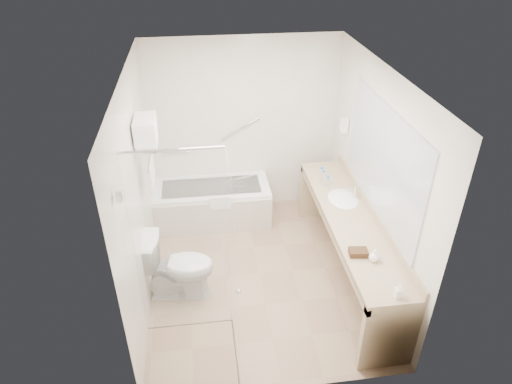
{
  "coord_description": "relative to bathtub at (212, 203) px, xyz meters",
  "views": [
    {
      "loc": [
        -0.6,
        -4.2,
        3.81
      ],
      "look_at": [
        0.0,
        0.3,
        1.0
      ],
      "focal_mm": 32.0,
      "sensor_mm": 36.0,
      "label": 1
    }
  ],
  "objects": [
    {
      "name": "mirror",
      "position": [
        1.79,
        -1.39,
        1.27
      ],
      "size": [
        0.02,
        2.0,
        1.2
      ],
      "primitive_type": "cube",
      "color": "#B5B9C2",
      "rests_on": "wall_right"
    },
    {
      "name": "wall_back",
      "position": [
        0.5,
        0.36,
        0.97
      ],
      "size": [
        2.6,
        0.1,
        2.5
      ],
      "primitive_type": "cube",
      "color": "beige",
      "rests_on": "ground"
    },
    {
      "name": "water_bottle_left",
      "position": [
        1.42,
        -0.74,
        0.66
      ],
      "size": [
        0.06,
        0.06,
        0.19
      ],
      "rotation": [
        0.0,
        0.0,
        -0.33
      ],
      "color": "silver",
      "rests_on": "vanity_counter"
    },
    {
      "name": "towel_shelf",
      "position": [
        -0.67,
        -0.89,
        1.48
      ],
      "size": [
        0.24,
        0.55,
        0.81
      ],
      "color": "silver",
      "rests_on": "wall_left"
    },
    {
      "name": "amenity_basket",
      "position": [
        1.39,
        -2.03,
        0.61
      ],
      "size": [
        0.2,
        0.15,
        0.06
      ],
      "primitive_type": "cube",
      "rotation": [
        0.0,
        0.0,
        -0.13
      ],
      "color": "#472919",
      "rests_on": "vanity_counter"
    },
    {
      "name": "hairdryer_unit",
      "position": [
        1.75,
        -0.19,
        1.17
      ],
      "size": [
        0.08,
        0.1,
        0.18
      ],
      "primitive_type": "cube",
      "color": "white",
      "rests_on": "wall_right"
    },
    {
      "name": "soap_bottle_a",
      "position": [
        1.56,
        -2.64,
        0.61
      ],
      "size": [
        0.07,
        0.14,
        0.06
      ],
      "primitive_type": "imported",
      "rotation": [
        0.0,
        0.0,
        0.06
      ],
      "color": "white",
      "rests_on": "vanity_counter"
    },
    {
      "name": "faucet",
      "position": [
        1.7,
        -0.99,
        0.65
      ],
      "size": [
        0.03,
        0.03,
        0.14
      ],
      "primitive_type": "cylinder",
      "color": "silver",
      "rests_on": "vanity_counter"
    },
    {
      "name": "soap_bottle_b",
      "position": [
        1.52,
        -2.14,
        0.63
      ],
      "size": [
        0.15,
        0.16,
        0.1
      ],
      "primitive_type": "imported",
      "rotation": [
        0.0,
        0.0,
        -0.39
      ],
      "color": "white",
      "rests_on": "vanity_counter"
    },
    {
      "name": "drinking_glass_far",
      "position": [
        1.47,
        -0.66,
        0.62
      ],
      "size": [
        0.1,
        0.1,
        0.1
      ],
      "primitive_type": "cylinder",
      "rotation": [
        0.0,
        0.0,
        0.26
      ],
      "color": "silver",
      "rests_on": "vanity_counter"
    },
    {
      "name": "ceiling",
      "position": [
        0.5,
        -1.24,
        2.22
      ],
      "size": [
        2.6,
        3.2,
        0.1
      ],
      "primitive_type": "cube",
      "color": "white",
      "rests_on": "wall_back"
    },
    {
      "name": "drinking_glass_near",
      "position": [
        1.49,
        -0.54,
        0.61
      ],
      "size": [
        0.07,
        0.07,
        0.08
      ],
      "primitive_type": "cylinder",
      "rotation": [
        0.0,
        0.0,
        0.13
      ],
      "color": "silver",
      "rests_on": "vanity_counter"
    },
    {
      "name": "vanity_counter",
      "position": [
        1.52,
        -1.39,
        0.36
      ],
      "size": [
        0.55,
        2.7,
        0.95
      ],
      "color": "tan",
      "rests_on": "floor"
    },
    {
      "name": "grab_bar_long",
      "position": [
        0.45,
        0.32,
        0.97
      ],
      "size": [
        0.53,
        0.03,
        0.33
      ],
      "primitive_type": "cylinder",
      "rotation": [
        0.0,
        1.05,
        0.0
      ],
      "color": "silver",
      "rests_on": "wall_back"
    },
    {
      "name": "floor",
      "position": [
        0.5,
        -1.24,
        -0.28
      ],
      "size": [
        3.2,
        3.2,
        0.0
      ],
      "primitive_type": "plane",
      "color": "#9E8061",
      "rests_on": "ground"
    },
    {
      "name": "wall_front",
      "position": [
        0.5,
        -2.84,
        0.97
      ],
      "size": [
        2.6,
        0.1,
        2.5
      ],
      "primitive_type": "cube",
      "color": "beige",
      "rests_on": "ground"
    },
    {
      "name": "water_bottle_mid",
      "position": [
        1.39,
        -0.65,
        0.67
      ],
      "size": [
        0.07,
        0.07,
        0.22
      ],
      "rotation": [
        0.0,
        0.0,
        0.26
      ],
      "color": "silver",
      "rests_on": "vanity_counter"
    },
    {
      "name": "wall_right",
      "position": [
        1.8,
        -1.24,
        0.97
      ],
      "size": [
        0.1,
        3.2,
        2.5
      ],
      "primitive_type": "cube",
      "color": "beige",
      "rests_on": "ground"
    },
    {
      "name": "shower_enclosure",
      "position": [
        -0.13,
        -2.16,
        0.79
      ],
      "size": [
        0.96,
        0.91,
        2.11
      ],
      "color": "silver",
      "rests_on": "floor"
    },
    {
      "name": "wall_left",
      "position": [
        -0.8,
        -1.24,
        0.97
      ],
      "size": [
        0.1,
        3.2,
        2.5
      ],
      "primitive_type": "cube",
      "color": "beige",
      "rests_on": "ground"
    },
    {
      "name": "grab_bar_short",
      "position": [
        -0.45,
        0.32,
        0.67
      ],
      "size": [
        0.4,
        0.03,
        0.03
      ],
      "primitive_type": "cylinder",
      "rotation": [
        0.0,
        1.57,
        0.0
      ],
      "color": "silver",
      "rests_on": "wall_back"
    },
    {
      "name": "bathtub",
      "position": [
        0.0,
        0.0,
        0.0
      ],
      "size": [
        1.6,
        0.73,
        0.59
      ],
      "color": "white",
      "rests_on": "floor"
    },
    {
      "name": "water_bottle_right",
      "position": [
        1.4,
        -0.52,
        0.66
      ],
      "size": [
        0.06,
        0.06,
        0.19
      ],
      "rotation": [
        0.0,
        0.0,
        0.33
      ],
      "color": "silver",
      "rests_on": "vanity_counter"
    },
    {
      "name": "sink",
      "position": [
        1.55,
        -0.99,
        0.54
      ],
      "size": [
        0.4,
        0.52,
        0.14
      ],
      "primitive_type": "ellipsoid",
      "color": "white",
      "rests_on": "vanity_counter"
    },
    {
      "name": "toilet",
      "position": [
        -0.45,
        -1.44,
        0.12
      ],
      "size": [
        0.86,
        0.55,
        0.79
      ],
      "primitive_type": "imported",
      "rotation": [
        0.0,
        0.0,
        1.44
      ],
      "color": "white",
      "rests_on": "floor"
    }
  ]
}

